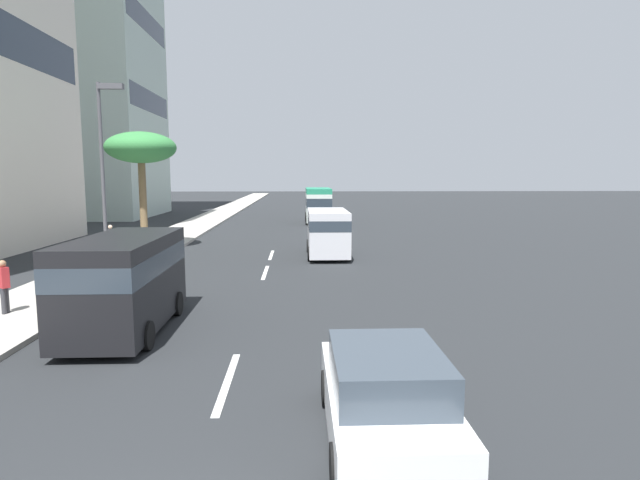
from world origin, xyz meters
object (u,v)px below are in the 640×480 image
object	(u,v)px
van_lead	(125,278)
pedestrian_mid_block	(111,239)
car_third	(385,397)
van_fourth	(328,230)
pedestrian_near_lamp	(4,284)
street_lamp	(105,163)
palm_tree	(141,149)
minibus_second	(318,204)

from	to	relation	value
van_lead	pedestrian_mid_block	bearing A→B (deg)	-158.69
car_third	van_fourth	world-z (taller)	van_fourth
pedestrian_near_lamp	car_third	bearing A→B (deg)	0.72
van_fourth	street_lamp	bearing A→B (deg)	129.87
street_lamp	palm_tree	bearing A→B (deg)	9.36
van_lead	pedestrian_mid_block	size ratio (longest dim) A/B	3.26
car_third	street_lamp	size ratio (longest dim) A/B	0.57
pedestrian_mid_block	palm_tree	xyz separation A→B (m)	(3.19, -0.73, 4.64)
van_fourth	pedestrian_near_lamp	distance (m)	15.28
van_lead	minibus_second	xyz separation A→B (m)	(31.77, -6.41, 0.21)
street_lamp	minibus_second	bearing A→B (deg)	-18.62
van_lead	car_third	bearing A→B (deg)	44.90
van_lead	minibus_second	world-z (taller)	minibus_second
palm_tree	street_lamp	size ratio (longest dim) A/B	0.87
van_lead	pedestrian_mid_block	xyz separation A→B (m)	(12.23, 4.77, -0.45)
van_lead	car_third	distance (m)	8.65
minibus_second	street_lamp	xyz separation A→B (m)	(-26.20, 8.83, 2.99)
van_lead	minibus_second	size ratio (longest dim) A/B	0.87
car_third	street_lamp	bearing A→B (deg)	36.06
car_third	van_fourth	bearing A→B (deg)	-0.39
pedestrian_near_lamp	van_lead	bearing A→B (deg)	17.78
minibus_second	van_fourth	size ratio (longest dim) A/B	1.24
van_fourth	pedestrian_near_lamp	bearing A→B (deg)	137.91
van_lead	pedestrian_mid_block	distance (m)	13.14
pedestrian_near_lamp	palm_tree	world-z (taller)	palm_tree
car_third	palm_tree	bearing A→B (deg)	25.18
pedestrian_near_lamp	pedestrian_mid_block	xyz separation A→B (m)	(10.80, 0.75, 0.00)
van_lead	van_fourth	size ratio (longest dim) A/B	1.07
pedestrian_near_lamp	street_lamp	xyz separation A→B (m)	(4.13, -1.61, 3.65)
van_lead	palm_tree	xyz separation A→B (m)	(15.43, 4.04, 4.18)
car_third	minibus_second	bearing A→B (deg)	-0.50
van_fourth	palm_tree	bearing A→B (deg)	75.49
van_fourth	car_third	bearing A→B (deg)	179.61
minibus_second	pedestrian_near_lamp	world-z (taller)	minibus_second
minibus_second	car_third	bearing A→B (deg)	179.50
pedestrian_mid_block	street_lamp	world-z (taller)	street_lamp
pedestrian_mid_block	palm_tree	distance (m)	5.68
car_third	pedestrian_near_lamp	size ratio (longest dim) A/B	2.62
minibus_second	palm_tree	world-z (taller)	palm_tree
minibus_second	van_fourth	xyz separation A→B (m)	(-18.99, 0.20, -0.31)
car_third	van_lead	bearing A→B (deg)	44.90
pedestrian_near_lamp	palm_tree	xyz separation A→B (m)	(13.99, 0.01, 4.64)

